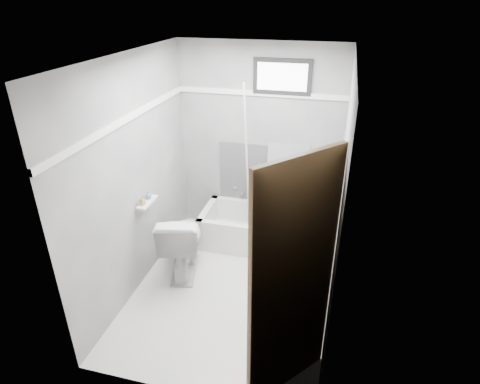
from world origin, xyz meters
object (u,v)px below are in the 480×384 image
(soap_bottle_b, at_px, (148,195))
(office_chair, at_px, (280,197))
(toilet, at_px, (182,242))
(door, at_px, (326,320))
(soap_bottle_a, at_px, (142,200))
(bathtub, at_px, (262,229))

(soap_bottle_b, bearing_deg, office_chair, 32.93)
(toilet, relative_size, soap_bottle_b, 9.16)
(door, xyz_separation_m, soap_bottle_a, (-1.92, 1.27, -0.03))
(toilet, xyz_separation_m, soap_bottle_a, (-0.32, -0.19, 0.58))
(office_chair, relative_size, soap_bottle_a, 11.13)
(bathtub, height_order, soap_bottle_b, soap_bottle_b)
(bathtub, xyz_separation_m, soap_bottle_b, (-1.07, -0.80, 0.75))
(door, bearing_deg, bathtub, 110.93)
(bathtub, bearing_deg, office_chair, 6.88)
(bathtub, relative_size, soap_bottle_b, 17.55)
(door, relative_size, soap_bottle_a, 19.69)
(office_chair, height_order, soap_bottle_a, office_chair)
(soap_bottle_b, bearing_deg, bathtub, 36.69)
(door, height_order, soap_bottle_b, door)
(door, height_order, soap_bottle_a, door)
(toilet, bearing_deg, door, 124.40)
(door, distance_m, soap_bottle_b, 2.38)
(office_chair, height_order, soap_bottle_b, office_chair)
(door, bearing_deg, office_chair, 106.15)
(toilet, relative_size, soap_bottle_a, 7.71)
(toilet, xyz_separation_m, door, (1.60, -1.46, 0.62))
(soap_bottle_a, bearing_deg, toilet, 31.21)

